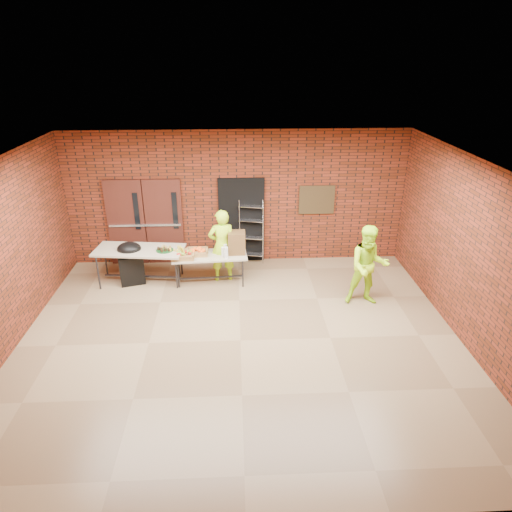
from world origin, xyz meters
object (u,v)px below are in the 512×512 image
(table_right, at_px, (210,257))
(wire_rack, at_px, (251,232))
(volunteer_woman, at_px, (222,246))
(coffee_dispenser, at_px, (237,243))
(covered_grill, at_px, (131,263))
(volunteer_man, at_px, (368,266))
(table_left, at_px, (139,252))

(table_right, bearing_deg, wire_rack, 42.38)
(volunteer_woman, bearing_deg, coffee_dispenser, 165.22)
(coffee_dispenser, distance_m, volunteer_woman, 0.34)
(covered_grill, distance_m, volunteer_woman, 2.08)
(coffee_dispenser, xyz_separation_m, volunteer_man, (2.64, -1.16, -0.07))
(wire_rack, height_order, volunteer_man, volunteer_man)
(table_left, xyz_separation_m, table_right, (1.55, -0.09, -0.12))
(coffee_dispenser, xyz_separation_m, volunteer_woman, (-0.33, 0.04, -0.08))
(table_left, height_order, volunteer_woman, volunteer_woman)
(table_left, bearing_deg, covered_grill, -168.43)
(table_left, xyz_separation_m, volunteer_man, (4.80, -1.18, 0.11))
(wire_rack, height_order, coffee_dispenser, wire_rack)
(table_left, xyz_separation_m, coffee_dispenser, (2.16, -0.02, 0.19))
(wire_rack, relative_size, table_left, 0.78)
(coffee_dispenser, distance_m, volunteer_man, 2.89)
(covered_grill, distance_m, volunteer_man, 5.16)
(covered_grill, bearing_deg, volunteer_man, -29.14)
(wire_rack, xyz_separation_m, volunteer_woman, (-0.69, -0.88, 0.05))
(wire_rack, distance_m, volunteer_man, 3.09)
(volunteer_man, bearing_deg, table_right, 165.74)
(coffee_dispenser, bearing_deg, table_left, 179.60)
(table_right, bearing_deg, table_left, 173.06)
(table_right, bearing_deg, coffee_dispenser, 3.99)
(wire_rack, bearing_deg, table_left, -147.98)
(table_left, distance_m, covered_grill, 0.33)
(table_left, xyz_separation_m, volunteer_woman, (1.83, 0.02, 0.11))
(table_left, height_order, covered_grill, covered_grill)
(table_right, distance_m, covered_grill, 1.77)
(table_left, height_order, volunteer_man, volunteer_man)
(volunteer_man, bearing_deg, volunteer_woman, 162.18)
(covered_grill, relative_size, volunteer_man, 0.57)
(table_right, xyz_separation_m, volunteer_man, (3.25, -1.09, 0.23))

